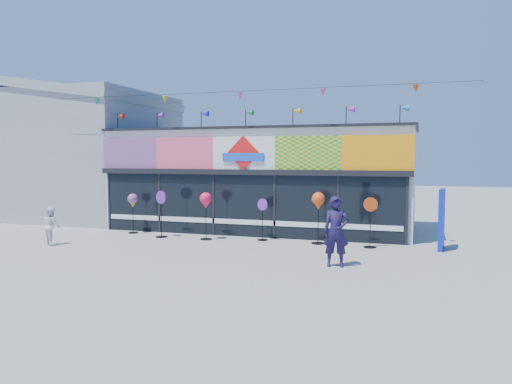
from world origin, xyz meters
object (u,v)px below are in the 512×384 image
at_px(spinner_3, 263,218).
at_px(blue_sign, 441,219).
at_px(spinner_2, 206,202).
at_px(spinner_4, 318,203).
at_px(spinner_5, 370,221).
at_px(spinner_0, 133,202).
at_px(child, 52,226).
at_px(adult_man, 336,232).
at_px(spinner_1, 161,213).

bearing_deg(spinner_3, blue_sign, 0.73).
height_order(spinner_2, spinner_4, spinner_4).
height_order(blue_sign, spinner_5, blue_sign).
xyz_separation_m(spinner_0, spinner_5, (9.05, -0.31, -0.36)).
height_order(spinner_3, child, spinner_3).
xyz_separation_m(spinner_0, spinner_4, (7.30, -0.12, 0.18)).
bearing_deg(child, blue_sign, -135.65).
distance_m(spinner_0, spinner_4, 7.30).
height_order(spinner_0, spinner_3, spinner_0).
distance_m(spinner_3, child, 7.18).
distance_m(spinner_4, adult_man, 3.57).
height_order(spinner_0, spinner_5, spinner_5).
distance_m(blue_sign, spinner_2, 7.95).
relative_size(spinner_2, spinner_4, 0.96).
relative_size(blue_sign, spinner_1, 1.13).
relative_size(spinner_0, spinner_2, 0.91).
bearing_deg(spinner_3, adult_man, -47.41).
distance_m(spinner_3, spinner_4, 2.11).
relative_size(spinner_3, spinner_5, 0.90).
height_order(spinner_2, spinner_5, spinner_2).
relative_size(spinner_5, adult_man, 0.87).
xyz_separation_m(spinner_2, spinner_4, (3.98, 0.39, 0.05)).
xyz_separation_m(spinner_1, adult_man, (6.91, -2.92, 0.04)).
height_order(blue_sign, child, blue_sign).
height_order(blue_sign, spinner_0, blue_sign).
height_order(spinner_0, child, spinner_0).
bearing_deg(spinner_0, spinner_2, -8.77).
relative_size(spinner_1, spinner_4, 0.98).
relative_size(spinner_4, adult_man, 0.93).
bearing_deg(spinner_0, spinner_5, -1.98).
height_order(spinner_4, adult_man, adult_man).
bearing_deg(spinner_4, adult_man, -71.08).
bearing_deg(spinner_5, spinner_0, 178.02).
bearing_deg(spinner_5, blue_sign, 9.21).
xyz_separation_m(spinner_5, adult_man, (-0.61, -3.16, 0.08)).
bearing_deg(spinner_3, spinner_1, -172.21).
distance_m(spinner_1, spinner_5, 7.52).
bearing_deg(spinner_0, blue_sign, 0.21).
bearing_deg(adult_man, spinner_2, 138.10).
bearing_deg(spinner_4, spinner_3, 177.46).
distance_m(spinner_1, child, 3.76).
xyz_separation_m(spinner_4, child, (-8.51, -2.97, -0.77)).
distance_m(blue_sign, spinner_1, 9.72).
bearing_deg(adult_man, spinner_1, 145.13).
xyz_separation_m(spinner_2, spinner_3, (1.97, 0.48, -0.57)).
height_order(spinner_0, spinner_2, spinner_2).
height_order(spinner_2, child, spinner_2).
xyz_separation_m(spinner_1, spinner_2, (1.78, 0.04, 0.45)).
xyz_separation_m(blue_sign, child, (-12.45, -3.13, -0.34)).
height_order(spinner_0, spinner_4, spinner_4).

